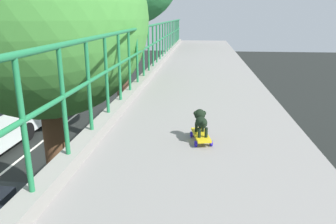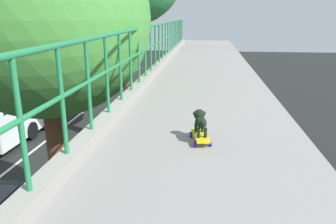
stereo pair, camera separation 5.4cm
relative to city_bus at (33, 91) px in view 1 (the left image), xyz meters
name	(u,v)px [view 1 (the left image)]	position (x,y,z in m)	size (l,w,h in m)	color
city_bus	(33,91)	(0.00, 0.00, 0.00)	(2.72, 11.90, 3.36)	white
roadside_tree_mid	(42,22)	(7.02, -11.96, 4.45)	(4.53, 4.53, 8.53)	#543622
toy_skateboard	(201,136)	(10.43, -15.22, 3.23)	(0.27, 0.49, 0.09)	gold
small_dog	(201,120)	(10.43, -15.20, 3.42)	(0.19, 0.36, 0.27)	black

